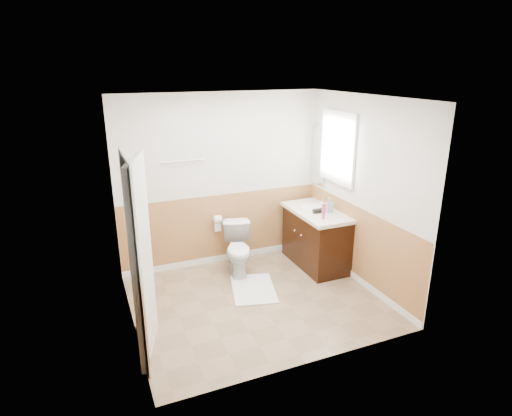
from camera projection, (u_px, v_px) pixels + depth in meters
name	position (u px, v px, depth m)	size (l,w,h in m)	color
floor	(256.00, 301.00, 5.40)	(3.00, 3.00, 0.00)	#8C7051
ceiling	(256.00, 98.00, 4.61)	(3.00, 3.00, 0.00)	white
wall_back	(222.00, 181.00, 6.14)	(3.00, 3.00, 0.00)	silver
wall_front	(312.00, 249.00, 3.87)	(3.00, 3.00, 0.00)	silver
wall_left	(124.00, 225.00, 4.46)	(3.00, 3.00, 0.00)	silver
wall_right	(362.00, 193.00, 5.55)	(3.00, 3.00, 0.00)	silver
wainscot_back	(223.00, 230.00, 6.37)	(3.00, 3.00, 0.00)	#AC7144
wainscot_front	(308.00, 320.00, 4.12)	(3.00, 3.00, 0.00)	#AC7144
wainscot_left	(132.00, 288.00, 4.70)	(2.60, 2.60, 0.00)	#AC7144
wainscot_right	(357.00, 246.00, 5.79)	(2.60, 2.60, 0.00)	#AC7144
toilet	(238.00, 250.00, 6.04)	(0.39, 0.69, 0.70)	white
bath_mat	(253.00, 289.00, 5.66)	(0.55, 0.80, 0.02)	white
vanity_cabinet	(316.00, 239.00, 6.27)	(0.55, 1.10, 0.80)	black
vanity_knob_left	(301.00, 235.00, 6.02)	(0.03, 0.03, 0.03)	silver
vanity_knob_right	(295.00, 231.00, 6.20)	(0.03, 0.03, 0.03)	silver
countertop	(316.00, 212.00, 6.13)	(0.60, 1.15, 0.05)	white
sink_basin	(312.00, 207.00, 6.25)	(0.36, 0.36, 0.02)	white
faucet	(323.00, 201.00, 6.30)	(0.02, 0.02, 0.14)	silver
lotion_bottle	(324.00, 211.00, 5.76)	(0.05, 0.05, 0.22)	#D43768
soap_dispenser	(329.00, 205.00, 6.03)	(0.09, 0.09, 0.21)	#8E96A0
hair_dryer_body	(318.00, 211.00, 6.01)	(0.07, 0.07, 0.14)	black
hair_dryer_handle	(314.00, 212.00, 6.04)	(0.03, 0.03, 0.07)	black
mirror_panel	(318.00, 155.00, 6.41)	(0.02, 0.35, 0.90)	silver
window_frame	(338.00, 148.00, 5.90)	(0.04, 0.80, 1.00)	white
window_glass	(339.00, 148.00, 5.90)	(0.01, 0.70, 0.90)	white
door	(142.00, 260.00, 4.17)	(0.05, 0.80, 2.04)	white
door_frame	(134.00, 261.00, 4.14)	(0.02, 0.92, 2.10)	white
door_knob	(144.00, 253.00, 4.50)	(0.06, 0.06, 0.06)	silver
towel_bar	(184.00, 161.00, 5.78)	(0.02, 0.02, 0.62)	silver
tp_holder_bar	(218.00, 219.00, 6.22)	(0.02, 0.02, 0.14)	silver
tp_roll	(218.00, 219.00, 6.22)	(0.11, 0.11, 0.10)	white
tp_sheet	(218.00, 226.00, 6.25)	(0.10, 0.01, 0.16)	white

